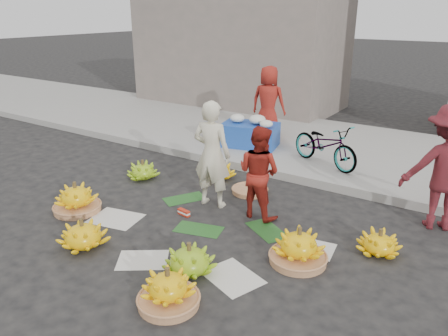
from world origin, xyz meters
The scene contains 23 objects.
ground centered at (0.00, 0.00, 0.00)m, with size 80.00×80.00×0.00m, color black.
curb centered at (0.00, 2.20, 0.07)m, with size 40.00×0.25×0.15m, color gray.
sidewalk centered at (0.00, 4.30, 0.06)m, with size 40.00×4.00×0.12m, color gray.
building_left centered at (-4.00, 7.20, 2.00)m, with size 6.00×3.00×4.00m, color gray.
newspaper_scatter centered at (0.00, -0.80, 0.00)m, with size 3.20×1.80×0.00m, color silver, non-canonical shape.
banana_leaves centered at (-0.10, 0.20, 0.00)m, with size 2.00×1.00×0.00m, color #194D1A, non-canonical shape.
banana_bunch_0 centered at (-1.97, -0.73, 0.20)m, with size 0.69×0.69×0.47m.
banana_bunch_1 centered at (-1.05, -1.38, 0.17)m, with size 0.66×0.66×0.39m.
banana_bunch_2 centered at (0.62, -1.67, 0.19)m, with size 0.70×0.70×0.44m.
banana_bunch_3 centered at (0.44, -1.10, 0.17)m, with size 0.65×0.65×0.39m.
banana_bunch_4 centered at (1.38, -0.20, 0.20)m, with size 0.71×0.71×0.47m.
banana_bunch_5 centered at (2.14, 0.54, 0.15)m, with size 0.62×0.62×0.34m.
banana_bunch_6 centered at (-2.06, 0.79, 0.15)m, with size 0.59×0.59×0.35m.
banana_bunch_7 centered at (-0.93, 1.54, 0.15)m, with size 0.63×0.63×0.35m.
basket_spare centered at (-0.16, 1.30, 0.03)m, with size 0.58×0.58×0.07m, color #A66C45.
incense_stack centered at (-0.54, 0.03, 0.05)m, with size 0.21×0.07×0.08m, color red.
vendor_cream centered at (-0.41, 0.58, 0.82)m, with size 0.60×0.39×1.63m, color beige.
vendor_red centered at (0.36, 0.63, 0.68)m, with size 0.66×0.51×1.35m, color #A02518.
man_striped centered at (2.60, 1.72, 0.86)m, with size 1.12×0.64×1.73m, color maroon.
flower_table centered at (-1.29, 3.22, 0.39)m, with size 1.28×0.95×0.67m.
grey_bucket centered at (-2.28, 3.18, 0.31)m, with size 0.33×0.33×0.38m, color slate.
flower_vendor centered at (-1.34, 4.09, 0.91)m, with size 0.77×0.50×1.58m, color #A02518.
bicycle centered at (0.47, 2.94, 0.52)m, with size 1.50×0.52×0.79m, color gray.
Camera 1 is at (3.15, -4.47, 2.88)m, focal length 35.00 mm.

